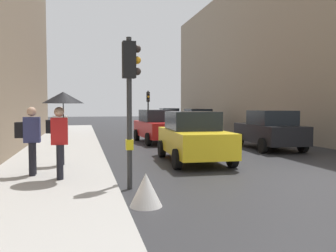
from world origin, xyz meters
The scene contains 14 objects.
ground_plane centered at (0.00, 0.00, 0.00)m, with size 120.00×120.00×0.00m, color #28282B.
sidewalk_kerb centered at (-6.74, 6.00, 0.08)m, with size 3.22×40.00×0.16m, color #A8A5A0.
building_facade_right centered at (11.13, 15.89, 5.54)m, with size 12.00×30.18×11.09m, color gray.
traffic_light_near_left centered at (-4.81, -0.11, 2.44)m, with size 0.43×0.25×3.54m.
traffic_light_far_median centered at (-0.48, 21.27, 2.26)m, with size 0.25×0.43×3.28m.
car_white_compact centered at (2.47, 16.92, 0.88)m, with size 2.05×4.22×1.76m.
car_red_sedan centered at (-1.95, 10.26, 0.88)m, with size 2.24×4.31×1.76m.
car_dark_suv centered at (2.35, 6.12, 0.88)m, with size 2.25×4.32×1.76m.
car_blue_van centered at (2.32, 25.35, 0.88)m, with size 2.15×4.27×1.76m.
car_yellow_taxi centered at (-2.12, 3.48, 0.88)m, with size 2.16×4.27×1.76m.
pedestrian_with_umbrella centered at (-6.38, 0.69, 1.84)m, with size 1.00×1.00×2.14m.
pedestrian_with_grey_backpack centered at (-7.22, 1.34, 1.16)m, with size 0.60×0.36×1.77m.
pedestrian_with_black_backpack centered at (-6.59, 2.74, 1.16)m, with size 0.63×0.37×1.77m.
warning_sign_triangle centered at (-4.71, -1.63, 0.33)m, with size 0.64×0.64×0.65m, color silver.
Camera 1 is at (-5.88, -8.28, 1.94)m, focal length 37.61 mm.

